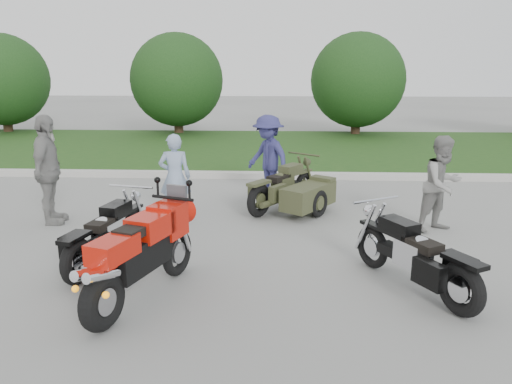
{
  "coord_description": "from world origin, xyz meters",
  "views": [
    {
      "loc": [
        1.05,
        -6.25,
        2.77
      ],
      "look_at": [
        0.67,
        1.46,
        0.8
      ],
      "focal_mm": 35.0,
      "sensor_mm": 36.0,
      "label": 1
    }
  ],
  "objects_px": {
    "cruiser_sidecar": "(296,193)",
    "person_grey": "(442,184)",
    "sportbike_red": "(140,253)",
    "person_stripe": "(175,177)",
    "cruiser_right": "(418,259)",
    "person_denim": "(268,157)",
    "cruiser_left": "(105,237)",
    "person_back": "(48,170)"
  },
  "relations": [
    {
      "from": "cruiser_sidecar",
      "to": "person_grey",
      "type": "xyz_separation_m",
      "value": [
        2.42,
        -0.96,
        0.43
      ]
    },
    {
      "from": "sportbike_red",
      "to": "cruiser_right",
      "type": "xyz_separation_m",
      "value": [
        3.37,
        0.42,
        -0.19
      ]
    },
    {
      "from": "cruiser_sidecar",
      "to": "person_stripe",
      "type": "bearing_deg",
      "value": -132.25
    },
    {
      "from": "sportbike_red",
      "to": "person_denim",
      "type": "relative_size",
      "value": 1.21
    },
    {
      "from": "person_stripe",
      "to": "cruiser_right",
      "type": "bearing_deg",
      "value": 135.72
    },
    {
      "from": "cruiser_right",
      "to": "person_denim",
      "type": "bearing_deg",
      "value": 84.87
    },
    {
      "from": "person_stripe",
      "to": "person_back",
      "type": "distance_m",
      "value": 2.21
    },
    {
      "from": "cruiser_right",
      "to": "person_grey",
      "type": "bearing_deg",
      "value": 38.63
    },
    {
      "from": "cruiser_left",
      "to": "person_stripe",
      "type": "xyz_separation_m",
      "value": [
        0.55,
        2.24,
        0.38
      ]
    },
    {
      "from": "sportbike_red",
      "to": "cruiser_sidecar",
      "type": "relative_size",
      "value": 1.07
    },
    {
      "from": "person_stripe",
      "to": "person_denim",
      "type": "distance_m",
      "value": 2.31
    },
    {
      "from": "cruiser_sidecar",
      "to": "person_grey",
      "type": "relative_size",
      "value": 1.22
    },
    {
      "from": "cruiser_right",
      "to": "person_grey",
      "type": "relative_size",
      "value": 1.2
    },
    {
      "from": "cruiser_left",
      "to": "person_grey",
      "type": "height_order",
      "value": "person_grey"
    },
    {
      "from": "person_back",
      "to": "sportbike_red",
      "type": "bearing_deg",
      "value": -148.73
    },
    {
      "from": "cruiser_left",
      "to": "person_grey",
      "type": "bearing_deg",
      "value": 31.26
    },
    {
      "from": "cruiser_left",
      "to": "sportbike_red",
      "type": "bearing_deg",
      "value": -40.46
    },
    {
      "from": "sportbike_red",
      "to": "cruiser_left",
      "type": "relative_size",
      "value": 1.03
    },
    {
      "from": "cruiser_sidecar",
      "to": "person_stripe",
      "type": "xyz_separation_m",
      "value": [
        -2.23,
        -0.51,
        0.4
      ]
    },
    {
      "from": "cruiser_left",
      "to": "person_denim",
      "type": "bearing_deg",
      "value": 72.5
    },
    {
      "from": "cruiser_sidecar",
      "to": "person_grey",
      "type": "bearing_deg",
      "value": 13.25
    },
    {
      "from": "person_grey",
      "to": "person_denim",
      "type": "distance_m",
      "value": 3.64
    },
    {
      "from": "cruiser_right",
      "to": "person_stripe",
      "type": "xyz_separation_m",
      "value": [
        -3.64,
        2.9,
        0.36
      ]
    },
    {
      "from": "person_denim",
      "to": "person_back",
      "type": "bearing_deg",
      "value": -106.26
    },
    {
      "from": "person_denim",
      "to": "cruiser_sidecar",
      "type": "bearing_deg",
      "value": -16.0
    },
    {
      "from": "person_grey",
      "to": "person_stripe",
      "type": "bearing_deg",
      "value": 144.37
    },
    {
      "from": "person_stripe",
      "to": "person_grey",
      "type": "bearing_deg",
      "value": 168.68
    },
    {
      "from": "cruiser_sidecar",
      "to": "person_back",
      "type": "bearing_deg",
      "value": -133.78
    },
    {
      "from": "sportbike_red",
      "to": "cruiser_right",
      "type": "height_order",
      "value": "sportbike_red"
    },
    {
      "from": "sportbike_red",
      "to": "cruiser_sidecar",
      "type": "xyz_separation_m",
      "value": [
        1.96,
        3.82,
        -0.23
      ]
    },
    {
      "from": "cruiser_sidecar",
      "to": "person_denim",
      "type": "bearing_deg",
      "value": 152.53
    },
    {
      "from": "sportbike_red",
      "to": "person_stripe",
      "type": "xyz_separation_m",
      "value": [
        -0.27,
        3.32,
        0.18
      ]
    },
    {
      "from": "sportbike_red",
      "to": "person_denim",
      "type": "bearing_deg",
      "value": 93.19
    },
    {
      "from": "person_grey",
      "to": "person_back",
      "type": "relative_size",
      "value": 0.84
    },
    {
      "from": "person_denim",
      "to": "person_back",
      "type": "relative_size",
      "value": 0.91
    },
    {
      "from": "sportbike_red",
      "to": "cruiser_left",
      "type": "xyz_separation_m",
      "value": [
        -0.82,
        1.08,
        -0.2
      ]
    },
    {
      "from": "person_stripe",
      "to": "person_back",
      "type": "height_order",
      "value": "person_back"
    },
    {
      "from": "cruiser_left",
      "to": "person_stripe",
      "type": "distance_m",
      "value": 2.33
    },
    {
      "from": "person_grey",
      "to": "cruiser_right",
      "type": "bearing_deg",
      "value": -142.54
    },
    {
      "from": "person_grey",
      "to": "cruiser_sidecar",
      "type": "bearing_deg",
      "value": 128.27
    },
    {
      "from": "sportbike_red",
      "to": "person_back",
      "type": "distance_m",
      "value": 3.84
    },
    {
      "from": "person_grey",
      "to": "person_back",
      "type": "xyz_separation_m",
      "value": [
        -6.82,
        0.08,
        0.15
      ]
    }
  ]
}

